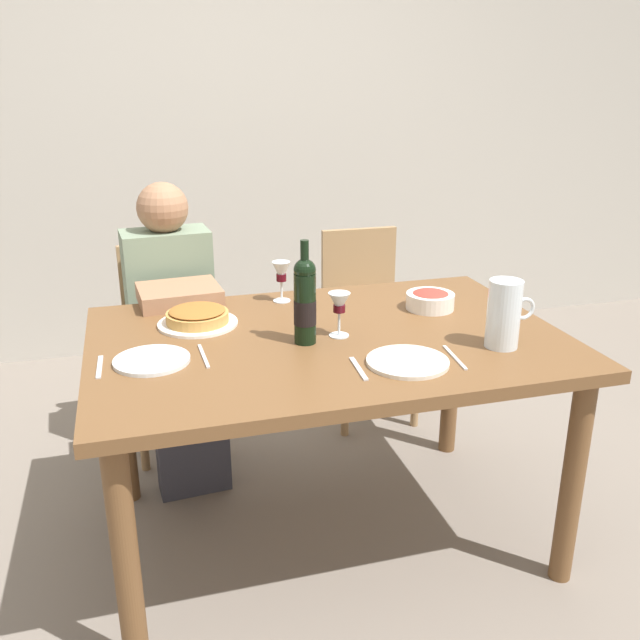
# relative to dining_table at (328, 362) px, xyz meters

# --- Properties ---
(ground_plane) EXTENTS (8.00, 8.00, 0.00)m
(ground_plane) POSITION_rel_dining_table_xyz_m (0.00, 0.00, -0.67)
(ground_plane) COLOR slate
(back_wall) EXTENTS (8.00, 0.10, 2.80)m
(back_wall) POSITION_rel_dining_table_xyz_m (0.00, 2.02, 0.73)
(back_wall) COLOR #B2ADA3
(back_wall) RESTS_ON ground
(dining_table) EXTENTS (1.50, 1.00, 0.76)m
(dining_table) POSITION_rel_dining_table_xyz_m (0.00, 0.00, 0.00)
(dining_table) COLOR brown
(dining_table) RESTS_ON ground
(wine_bottle) EXTENTS (0.07, 0.07, 0.33)m
(wine_bottle) POSITION_rel_dining_table_xyz_m (-0.08, -0.04, 0.23)
(wine_bottle) COLOR black
(wine_bottle) RESTS_ON dining_table
(water_pitcher) EXTENTS (0.16, 0.10, 0.21)m
(water_pitcher) POSITION_rel_dining_table_xyz_m (0.49, -0.23, 0.19)
(water_pitcher) COLOR silver
(water_pitcher) RESTS_ON dining_table
(baked_tart) EXTENTS (0.27, 0.27, 0.06)m
(baked_tart) POSITION_rel_dining_table_xyz_m (-0.39, 0.21, 0.12)
(baked_tart) COLOR white
(baked_tart) RESTS_ON dining_table
(salad_bowl) EXTENTS (0.17, 0.17, 0.07)m
(salad_bowl) POSITION_rel_dining_table_xyz_m (0.43, 0.16, 0.13)
(salad_bowl) COLOR white
(salad_bowl) RESTS_ON dining_table
(wine_glass_left_diner) EXTENTS (0.07, 0.07, 0.15)m
(wine_glass_left_diner) POSITION_rel_dining_table_xyz_m (-0.06, 0.39, 0.20)
(wine_glass_left_diner) COLOR silver
(wine_glass_left_diner) RESTS_ON dining_table
(wine_glass_right_diner) EXTENTS (0.07, 0.07, 0.14)m
(wine_glass_right_diner) POSITION_rel_dining_table_xyz_m (0.03, -0.01, 0.20)
(wine_glass_right_diner) COLOR silver
(wine_glass_right_diner) RESTS_ON dining_table
(dinner_plate_left_setting) EXTENTS (0.22, 0.22, 0.01)m
(dinner_plate_left_setting) POSITION_rel_dining_table_xyz_m (-0.55, -0.06, 0.10)
(dinner_plate_left_setting) COLOR silver
(dinner_plate_left_setting) RESTS_ON dining_table
(dinner_plate_right_setting) EXTENTS (0.24, 0.24, 0.01)m
(dinner_plate_right_setting) POSITION_rel_dining_table_xyz_m (0.16, -0.28, 0.10)
(dinner_plate_right_setting) COLOR silver
(dinner_plate_right_setting) RESTS_ON dining_table
(fork_left_setting) EXTENTS (0.02, 0.16, 0.00)m
(fork_left_setting) POSITION_rel_dining_table_xyz_m (-0.70, -0.06, 0.09)
(fork_left_setting) COLOR silver
(fork_left_setting) RESTS_ON dining_table
(knife_left_setting) EXTENTS (0.02, 0.18, 0.00)m
(knife_left_setting) POSITION_rel_dining_table_xyz_m (-0.40, -0.06, 0.09)
(knife_left_setting) COLOR silver
(knife_left_setting) RESTS_ON dining_table
(knife_right_setting) EXTENTS (0.03, 0.18, 0.00)m
(knife_right_setting) POSITION_rel_dining_table_xyz_m (0.31, -0.28, 0.09)
(knife_right_setting) COLOR silver
(knife_right_setting) RESTS_ON dining_table
(spoon_right_setting) EXTENTS (0.02, 0.16, 0.00)m
(spoon_right_setting) POSITION_rel_dining_table_xyz_m (0.01, -0.28, 0.09)
(spoon_right_setting) COLOR silver
(spoon_right_setting) RESTS_ON dining_table
(chair_left) EXTENTS (0.43, 0.43, 0.87)m
(chair_left) POSITION_rel_dining_table_xyz_m (-0.46, 0.87, -0.17)
(chair_left) COLOR #9E7A51
(chair_left) RESTS_ON ground
(diner_left) EXTENTS (0.36, 0.52, 1.16)m
(diner_left) POSITION_rel_dining_table_xyz_m (-0.44, 0.64, -0.05)
(diner_left) COLOR gray
(diner_left) RESTS_ON ground
(chair_right) EXTENTS (0.41, 0.41, 0.87)m
(chair_right) POSITION_rel_dining_table_xyz_m (0.45, 0.91, -0.17)
(chair_right) COLOR #9E7A51
(chair_right) RESTS_ON ground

